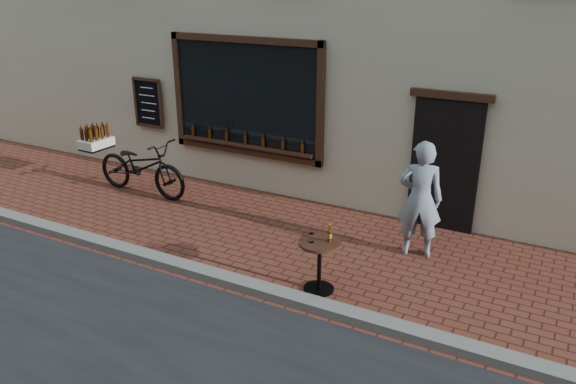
% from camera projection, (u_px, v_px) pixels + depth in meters
% --- Properties ---
extents(ground, '(90.00, 90.00, 0.00)m').
position_uv_depth(ground, '(233.00, 294.00, 7.55)').
color(ground, '#5F2C1F').
rests_on(ground, ground).
extents(kerb, '(90.00, 0.25, 0.12)m').
position_uv_depth(kerb, '(241.00, 283.00, 7.70)').
color(kerb, slate).
rests_on(kerb, ground).
extents(cargo_bicycle, '(2.44, 0.78, 1.19)m').
position_uv_depth(cargo_bicycle, '(140.00, 166.00, 10.82)').
color(cargo_bicycle, black).
rests_on(cargo_bicycle, ground).
extents(bistro_table, '(0.57, 0.57, 0.98)m').
position_uv_depth(bistro_table, '(320.00, 256.00, 7.47)').
color(bistro_table, black).
rests_on(bistro_table, ground).
extents(pedestrian, '(0.75, 0.59, 1.80)m').
position_uv_depth(pedestrian, '(420.00, 199.00, 8.32)').
color(pedestrian, gray).
rests_on(pedestrian, ground).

